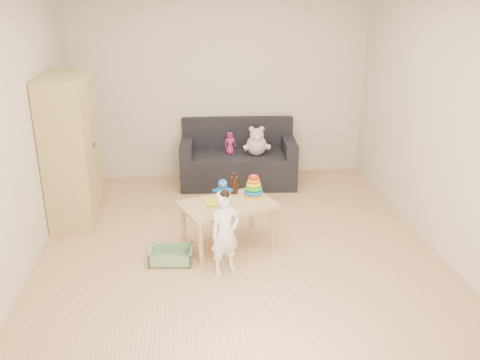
{
  "coord_description": "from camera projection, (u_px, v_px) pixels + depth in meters",
  "views": [
    {
      "loc": [
        -0.49,
        -4.62,
        2.5
      ],
      "look_at": [
        0.05,
        0.25,
        0.65
      ],
      "focal_mm": 38.0,
      "sensor_mm": 36.0,
      "label": 1
    }
  ],
  "objects": [
    {
      "name": "storage_bin",
      "position": [
        171.0,
        255.0,
        4.95
      ],
      "size": [
        0.44,
        0.35,
        0.12
      ],
      "primitive_type": null,
      "rotation": [
        0.0,
        0.0,
        -0.11
      ],
      "color": "gray",
      "rests_on": "ground"
    },
    {
      "name": "toddler",
      "position": [
        225.0,
        234.0,
        4.66
      ],
      "size": [
        0.34,
        0.29,
        0.78
      ],
      "primitive_type": "imported",
      "rotation": [
        0.0,
        0.0,
        0.38
      ],
      "color": "white",
      "rests_on": "ground"
    },
    {
      "name": "room",
      "position": [
        238.0,
        125.0,
        4.77
      ],
      "size": [
        4.5,
        4.5,
        4.5
      ],
      "color": "tan",
      "rests_on": "ground"
    },
    {
      "name": "wooden_figure",
      "position": [
        221.0,
        200.0,
        5.06
      ],
      "size": [
        0.04,
        0.03,
        0.1
      ],
      "primitive_type": null,
      "rotation": [
        0.0,
        0.0,
        0.01
      ],
      "color": "#59251B",
      "rests_on": "play_table"
    },
    {
      "name": "yellow_book",
      "position": [
        216.0,
        201.0,
        5.12
      ],
      "size": [
        0.25,
        0.25,
        0.02
      ],
      "primitive_type": "cube",
      "rotation": [
        0.0,
        0.0,
        0.17
      ],
      "color": "#C0CB15",
      "rests_on": "play_table"
    },
    {
      "name": "wardrobe",
      "position": [
        71.0,
        150.0,
        5.62
      ],
      "size": [
        0.46,
        0.92,
        1.65
      ],
      "primitive_type": "cube",
      "color": "tan",
      "rests_on": "ground"
    },
    {
      "name": "play_table",
      "position": [
        228.0,
        225.0,
        5.19
      ],
      "size": [
        1.05,
        0.85,
        0.48
      ],
      "primitive_type": "cube",
      "rotation": [
        0.0,
        0.0,
        0.35
      ],
      "color": "tan",
      "rests_on": "ground"
    },
    {
      "name": "pink_bear",
      "position": [
        256.0,
        143.0,
        6.69
      ],
      "size": [
        0.3,
        0.26,
        0.33
      ],
      "primitive_type": null,
      "rotation": [
        0.0,
        0.0,
        0.06
      ],
      "color": "#D29BB4",
      "rests_on": "sofa"
    },
    {
      "name": "blue_plush",
      "position": [
        223.0,
        188.0,
        5.21
      ],
      "size": [
        0.19,
        0.16,
        0.21
      ],
      "primitive_type": null,
      "rotation": [
        0.0,
        0.0,
        0.17
      ],
      "color": "blue",
      "rests_on": "play_table"
    },
    {
      "name": "sofa",
      "position": [
        238.0,
        168.0,
        6.89
      ],
      "size": [
        1.57,
        0.87,
        0.43
      ],
      "primitive_type": "cube",
      "rotation": [
        0.0,
        0.0,
        -0.07
      ],
      "color": "black",
      "rests_on": "ground"
    },
    {
      "name": "ring_stacker",
      "position": [
        254.0,
        188.0,
        5.26
      ],
      "size": [
        0.2,
        0.2,
        0.23
      ],
      "color": "#E9A10C",
      "rests_on": "play_table"
    },
    {
      "name": "brown_bottle",
      "position": [
        234.0,
        184.0,
        5.32
      ],
      "size": [
        0.08,
        0.08,
        0.23
      ],
      "color": "black",
      "rests_on": "play_table"
    },
    {
      "name": "doll",
      "position": [
        230.0,
        143.0,
        6.73
      ],
      "size": [
        0.17,
        0.13,
        0.3
      ],
      "primitive_type": "imported",
      "rotation": [
        0.0,
        0.0,
        0.23
      ],
      "color": "#B2216B",
      "rests_on": "sofa"
    }
  ]
}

